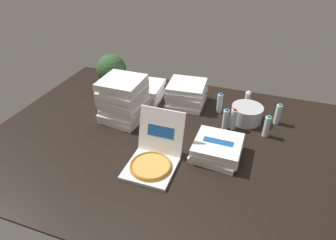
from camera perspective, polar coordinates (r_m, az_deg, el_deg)
name	(u,v)px	position (r m, az deg, el deg)	size (l,w,h in m)	color
ground_plane	(163,139)	(2.73, -1.03, -3.66)	(3.20, 2.40, 0.02)	black
open_pizza_box	(154,156)	(2.40, -2.81, -7.08)	(0.39, 0.51, 0.40)	white
pizza_stack_right_far	(123,99)	(2.92, -8.72, 3.99)	(0.44, 0.45, 0.44)	white
pizza_stack_right_mid	(187,94)	(3.20, 3.68, 5.11)	(0.42, 0.43, 0.25)	white
pizza_stack_center_near	(144,92)	(3.30, -4.78, 5.49)	(0.43, 0.42, 0.20)	white
pizza_stack_center_far	(217,149)	(2.52, 9.57, -5.52)	(0.42, 0.42, 0.15)	white
ice_bucket	(247,114)	(3.02, 15.06, 1.20)	(0.31, 0.31, 0.16)	#B7BABF
water_bottle_0	(247,101)	(3.20, 15.16, 3.58)	(0.06, 0.06, 0.22)	white
water_bottle_1	(226,119)	(2.84, 11.14, 0.10)	(0.06, 0.06, 0.22)	silver
water_bottle_2	(233,119)	(2.86, 12.62, 0.14)	(0.06, 0.06, 0.22)	white
water_bottle_3	(220,103)	(3.10, 10.03, 3.26)	(0.06, 0.06, 0.22)	silver
water_bottle_4	(267,126)	(2.84, 18.69, -1.19)	(0.06, 0.06, 0.22)	silver
water_bottle_5	(278,114)	(3.06, 20.60, 1.07)	(0.06, 0.06, 0.22)	white
potted_plant	(112,72)	(3.52, -10.92, 9.23)	(0.34, 0.34, 0.43)	#513323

